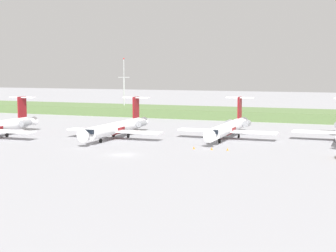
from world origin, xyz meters
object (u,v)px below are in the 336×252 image
safety_cone_rear_marker (228,149)px  safety_cone_mid_marker (212,149)px  regional_jet_third (117,127)px  antenna_mast (124,90)px  regional_jet_fourth (229,127)px  safety_cone_front_marker (194,148)px

safety_cone_rear_marker → safety_cone_mid_marker: bearing=-171.5°
safety_cone_mid_marker → safety_cone_rear_marker: (3.06, 0.46, 0.00)m
regional_jet_third → antenna_mast: (-27.80, 61.44, 5.68)m
regional_jet_third → regional_jet_fourth: 25.56m
safety_cone_rear_marker → antenna_mast: bearing=128.6°
antenna_mast → safety_cone_mid_marker: (52.99, -70.60, -7.94)m
regional_jet_third → safety_cone_rear_marker: size_ratio=56.36×
regional_jet_fourth → safety_cone_front_marker: regional_jet_fourth is taller
antenna_mast → regional_jet_third: bearing=-65.7°
safety_cone_rear_marker → regional_jet_third: bearing=162.9°
safety_cone_mid_marker → regional_jet_fourth: bearing=93.8°
antenna_mast → regional_jet_fourth: bearing=-45.5°
safety_cone_front_marker → safety_cone_mid_marker: size_ratio=1.00×
regional_jet_fourth → safety_cone_mid_marker: 18.17m
safety_cone_front_marker → safety_cone_rear_marker: same height
regional_jet_fourth → regional_jet_third: bearing=-159.8°
antenna_mast → safety_cone_rear_marker: 90.14m
safety_cone_front_marker → safety_cone_rear_marker: size_ratio=1.00×
antenna_mast → safety_cone_front_marker: bearing=-55.1°
safety_cone_mid_marker → antenna_mast: bearing=126.9°
regional_jet_third → antenna_mast: bearing=114.3°
regional_jet_third → antenna_mast: antenna_mast is taller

